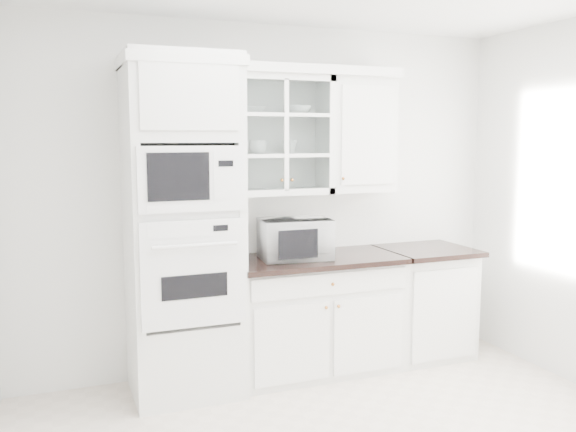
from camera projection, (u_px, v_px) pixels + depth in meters
name	position (u px, v px, depth m)	size (l,w,h in m)	color
room_shell	(342.00, 147.00, 3.57)	(4.00, 3.50, 2.70)	white
oven_column	(183.00, 228.00, 4.28)	(0.76, 0.68, 2.40)	white
base_cabinet_run	(315.00, 313.00, 4.78)	(1.32, 0.67, 0.92)	white
extra_base_cabinet	(423.00, 301.00, 5.14)	(0.72, 0.67, 0.92)	white
upper_cabinet_glass	(279.00, 135.00, 4.64)	(0.80, 0.33, 0.90)	white
upper_cabinet_solid	(357.00, 135.00, 4.88)	(0.55, 0.33, 0.90)	white
crown_molding	(266.00, 69.00, 4.51)	(2.14, 0.38, 0.07)	white
countertop_microwave	(295.00, 238.00, 4.63)	(0.52, 0.44, 0.30)	white
bowl_a	(250.00, 110.00, 4.52)	(0.22, 0.22, 0.05)	white
bowl_b	(297.00, 110.00, 4.69)	(0.21, 0.21, 0.07)	white
cup_a	(258.00, 147.00, 4.57)	(0.13, 0.13, 0.10)	white
cup_b	(289.00, 147.00, 4.68)	(0.11, 0.11, 0.10)	white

